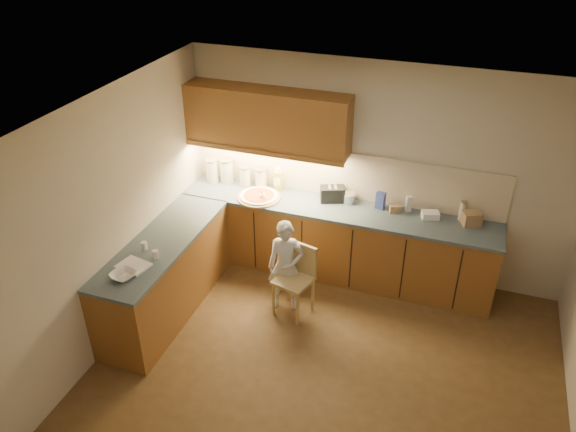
% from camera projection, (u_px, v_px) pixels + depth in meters
% --- Properties ---
extents(room, '(4.54, 4.50, 2.62)m').
position_uv_depth(room, '(331.00, 232.00, 4.68)').
color(room, '#52381C').
rests_on(room, ground).
extents(l_counter, '(3.77, 2.62, 0.92)m').
position_uv_depth(l_counter, '(279.00, 252.00, 6.58)').
color(l_counter, brown).
rests_on(l_counter, ground).
extents(backsplash, '(3.75, 0.02, 0.58)m').
position_uv_depth(backsplash, '(344.00, 175.00, 6.64)').
color(backsplash, beige).
rests_on(backsplash, l_counter).
extents(upper_cabinets, '(1.95, 0.36, 0.73)m').
position_uv_depth(upper_cabinets, '(267.00, 119.00, 6.44)').
color(upper_cabinets, brown).
rests_on(upper_cabinets, ground).
extents(pizza_on_board, '(0.52, 0.52, 0.21)m').
position_uv_depth(pizza_on_board, '(259.00, 197.00, 6.73)').
color(pizza_on_board, tan).
rests_on(pizza_on_board, l_counter).
extents(child, '(0.45, 0.36, 1.10)m').
position_uv_depth(child, '(286.00, 266.00, 6.19)').
color(child, silver).
rests_on(child, ground).
extents(wooden_chair, '(0.45, 0.45, 0.83)m').
position_uv_depth(wooden_chair, '(297.00, 274.00, 6.17)').
color(wooden_chair, tan).
rests_on(wooden_chair, ground).
extents(mixing_bowl, '(0.30, 0.30, 0.06)m').
position_uv_depth(mixing_bowl, '(123.00, 275.00, 5.37)').
color(mixing_bowl, white).
rests_on(mixing_bowl, l_counter).
extents(canister_a, '(0.15, 0.15, 0.31)m').
position_uv_depth(canister_a, '(212.00, 170.00, 7.04)').
color(canister_a, silver).
rests_on(canister_a, l_counter).
extents(canister_b, '(0.18, 0.18, 0.31)m').
position_uv_depth(canister_b, '(227.00, 170.00, 7.04)').
color(canister_b, beige).
rests_on(canister_b, l_counter).
extents(canister_c, '(0.14, 0.14, 0.26)m').
position_uv_depth(canister_c, '(245.00, 176.00, 6.95)').
color(canister_c, beige).
rests_on(canister_c, l_counter).
extents(canister_d, '(0.15, 0.15, 0.25)m').
position_uv_depth(canister_d, '(261.00, 177.00, 6.94)').
color(canister_d, beige).
rests_on(canister_d, l_counter).
extents(oil_jug, '(0.11, 0.10, 0.29)m').
position_uv_depth(oil_jug, '(278.00, 180.00, 6.86)').
color(oil_jug, gold).
rests_on(oil_jug, l_counter).
extents(toaster, '(0.32, 0.25, 0.19)m').
position_uv_depth(toaster, '(332.00, 194.00, 6.65)').
color(toaster, black).
rests_on(toaster, l_counter).
extents(steel_pot, '(0.16, 0.16, 0.12)m').
position_uv_depth(steel_pot, '(349.00, 198.00, 6.63)').
color(steel_pot, silver).
rests_on(steel_pot, l_counter).
extents(blue_box, '(0.12, 0.09, 0.20)m').
position_uv_depth(blue_box, '(380.00, 200.00, 6.49)').
color(blue_box, '#324397').
rests_on(blue_box, l_counter).
extents(card_box_a, '(0.15, 0.13, 0.09)m').
position_uv_depth(card_box_a, '(395.00, 208.00, 6.45)').
color(card_box_a, tan).
rests_on(card_box_a, l_counter).
extents(white_bottle, '(0.08, 0.08, 0.19)m').
position_uv_depth(white_bottle, '(409.00, 204.00, 6.44)').
color(white_bottle, silver).
rests_on(white_bottle, l_counter).
extents(flat_pack, '(0.22, 0.18, 0.08)m').
position_uv_depth(flat_pack, '(430.00, 215.00, 6.33)').
color(flat_pack, white).
rests_on(flat_pack, l_counter).
extents(tall_jar, '(0.08, 0.08, 0.23)m').
position_uv_depth(tall_jar, '(462.00, 210.00, 6.26)').
color(tall_jar, silver).
rests_on(tall_jar, l_counter).
extents(card_box_b, '(0.25, 0.22, 0.16)m').
position_uv_depth(card_box_b, '(471.00, 218.00, 6.19)').
color(card_box_b, '#A58159').
rests_on(card_box_b, l_counter).
extents(dough_cloth, '(0.34, 0.29, 0.02)m').
position_uv_depth(dough_cloth, '(134.00, 266.00, 5.54)').
color(dough_cloth, silver).
rests_on(dough_cloth, l_counter).
extents(spice_jar_a, '(0.07, 0.07, 0.08)m').
position_uv_depth(spice_jar_a, '(144.00, 246.00, 5.79)').
color(spice_jar_a, silver).
rests_on(spice_jar_a, l_counter).
extents(spice_jar_b, '(0.06, 0.06, 0.09)m').
position_uv_depth(spice_jar_b, '(156.00, 254.00, 5.66)').
color(spice_jar_b, silver).
rests_on(spice_jar_b, l_counter).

